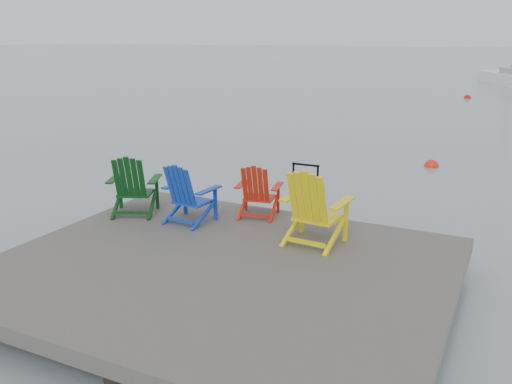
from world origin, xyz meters
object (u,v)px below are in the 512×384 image
at_px(chair_green, 133,185).
at_px(chair_yellow, 314,207).
at_px(chair_blue, 188,193).
at_px(chair_red, 258,190).
at_px(buoy_a, 431,167).
at_px(handrail, 305,184).
at_px(buoy_b, 467,98).

height_order(chair_green, chair_yellow, chair_yellow).
bearing_deg(chair_blue, chair_green, -172.99).
relative_size(chair_red, buoy_a, 2.34).
bearing_deg(chair_yellow, chair_red, 152.42).
bearing_deg(buoy_a, chair_green, -114.52).
bearing_deg(handrail, chair_green, -153.85).
bearing_deg(chair_yellow, buoy_a, 90.43).
distance_m(buoy_a, buoy_b, 18.73).
distance_m(handrail, chair_yellow, 1.40).
relative_size(chair_green, chair_blue, 1.05).
bearing_deg(chair_green, buoy_b, 59.74).
bearing_deg(chair_blue, handrail, 42.41).
distance_m(chair_green, chair_yellow, 3.26).
bearing_deg(chair_green, chair_blue, -21.32).
height_order(handrail, buoy_b, handrail).
distance_m(handrail, chair_green, 2.94).
relative_size(chair_yellow, buoy_a, 2.92).
xyz_separation_m(chair_green, buoy_a, (3.73, 8.17, -1.03)).
relative_size(buoy_a, buoy_b, 0.96).
distance_m(chair_blue, buoy_b, 26.90).
bearing_deg(handrail, chair_blue, -141.64).
bearing_deg(chair_yellow, handrail, 120.01).
xyz_separation_m(chair_yellow, buoy_b, (-0.44, 26.84, -1.08)).
height_order(handrail, chair_yellow, chair_yellow).
bearing_deg(chair_blue, chair_yellow, 3.75).
relative_size(chair_yellow, buoy_b, 2.81).
relative_size(chair_blue, buoy_b, 2.44).
xyz_separation_m(chair_green, chair_yellow, (3.26, 0.04, 0.05)).
xyz_separation_m(handrail, buoy_a, (1.09, 6.87, -1.04)).
relative_size(chair_red, chair_yellow, 0.80).
bearing_deg(buoy_b, chair_yellow, -89.06).
xyz_separation_m(chair_green, buoy_b, (2.82, 26.88, -1.03)).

